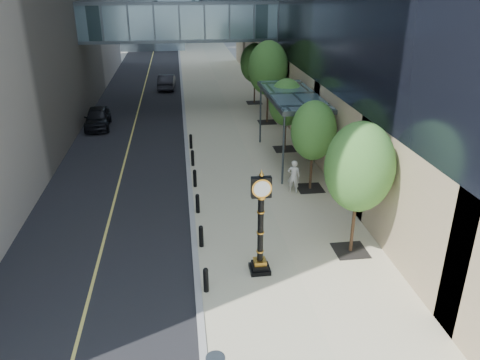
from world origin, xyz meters
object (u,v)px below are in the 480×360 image
car_far (167,82)px  pedestrian (294,176)px  car_near (98,118)px  street_clock (260,231)px

car_far → pedestrian: bearing=108.2°
car_near → street_clock: bearing=-69.7°
street_clock → car_near: (-9.20, 20.99, -1.10)m
car_far → street_clock: bearing=100.2°
street_clock → pedestrian: bearing=66.6°
car_near → pedestrian: bearing=-51.8°
car_far → car_near: bearing=72.2°
street_clock → pedestrian: (3.07, 7.13, -0.91)m
car_near → car_far: (5.16, 13.24, -0.02)m
pedestrian → street_clock: bearing=86.9°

